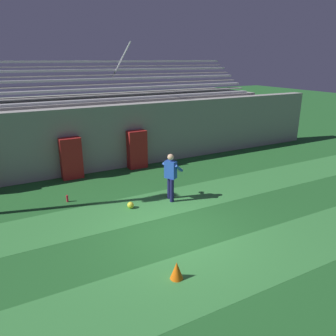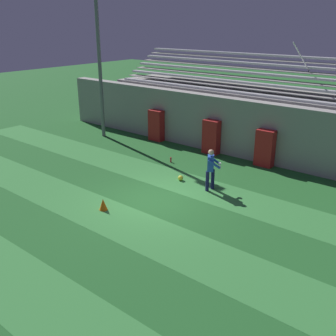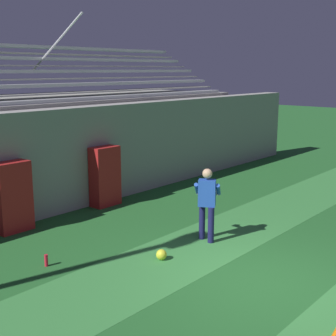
% 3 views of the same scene
% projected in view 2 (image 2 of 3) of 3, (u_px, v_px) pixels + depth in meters
% --- Properties ---
extents(ground_plane, '(80.00, 80.00, 0.00)m').
position_uv_depth(ground_plane, '(155.00, 200.00, 14.64)').
color(ground_plane, '#236028').
extents(turf_stripe_near, '(28.00, 2.00, 0.01)m').
position_uv_depth(turf_stripe_near, '(6.00, 276.00, 10.29)').
color(turf_stripe_near, '#38843D').
rests_on(turf_stripe_near, ground).
extents(turf_stripe_mid, '(28.00, 2.00, 0.01)m').
position_uv_depth(turf_stripe_mid, '(116.00, 220.00, 13.19)').
color(turf_stripe_mid, '#38843D').
rests_on(turf_stripe_mid, ground).
extents(turf_stripe_far, '(28.00, 2.00, 0.01)m').
position_uv_depth(turf_stripe_far, '(187.00, 184.00, 16.09)').
color(turf_stripe_far, '#38843D').
rests_on(turf_stripe_far, ground).
extents(back_wall, '(24.00, 0.60, 2.80)m').
position_uv_depth(back_wall, '(243.00, 129.00, 18.87)').
color(back_wall, '#999691').
rests_on(back_wall, ground).
extents(padding_pillar_gate_left, '(0.84, 0.44, 1.69)m').
position_uv_depth(padding_pillar_gate_left, '(211.00, 137.00, 19.52)').
color(padding_pillar_gate_left, '#B21E1E').
rests_on(padding_pillar_gate_left, ground).
extents(padding_pillar_gate_right, '(0.84, 0.44, 1.69)m').
position_uv_depth(padding_pillar_gate_right, '(265.00, 148.00, 17.81)').
color(padding_pillar_gate_right, '#B21E1E').
rests_on(padding_pillar_gate_right, ground).
extents(padding_pillar_far_left, '(0.84, 0.44, 1.69)m').
position_uv_depth(padding_pillar_far_left, '(156.00, 125.00, 21.65)').
color(padding_pillar_far_left, '#B21E1E').
rests_on(padding_pillar_far_left, ground).
extents(bleacher_stand, '(18.00, 4.05, 5.43)m').
position_uv_depth(bleacher_stand, '(265.00, 118.00, 20.53)').
color(bleacher_stand, '#999691').
rests_on(bleacher_stand, ground).
extents(floodlight_pole, '(0.90, 0.36, 8.20)m').
position_uv_depth(floodlight_pole, '(98.00, 42.00, 20.95)').
color(floodlight_pole, slate).
rests_on(floodlight_pole, ground).
extents(goalkeeper, '(0.70, 0.73, 1.67)m').
position_uv_depth(goalkeeper, '(211.00, 167.00, 15.20)').
color(goalkeeper, '#19194C').
rests_on(goalkeeper, ground).
extents(soccer_ball, '(0.22, 0.22, 0.22)m').
position_uv_depth(soccer_ball, '(181.00, 178.00, 16.40)').
color(soccer_ball, yellow).
rests_on(soccer_ball, ground).
extents(traffic_cone, '(0.30, 0.30, 0.42)m').
position_uv_depth(traffic_cone, '(103.00, 204.00, 13.82)').
color(traffic_cone, orange).
rests_on(traffic_cone, ground).
extents(water_bottle, '(0.07, 0.07, 0.24)m').
position_uv_depth(water_bottle, '(171.00, 160.00, 18.51)').
color(water_bottle, red).
rests_on(water_bottle, ground).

